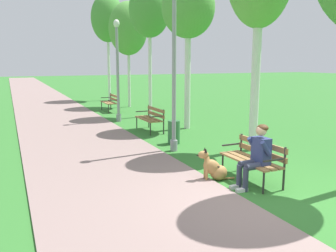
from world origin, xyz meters
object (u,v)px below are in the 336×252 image
(lamp_post_mid, at_px, (118,70))
(litter_bin, at_px, (174,132))
(park_bench_far, at_px, (111,101))
(birch_tree_third, at_px, (188,9))
(birch_tree_sixth, at_px, (107,18))
(park_bench_near, at_px, (254,157))
(person_seated_on_near_bench, at_px, (256,154))
(dog_shepherd, at_px, (214,168))
(birch_tree_fourth, at_px, (150,10))
(park_bench_mid, at_px, (151,117))
(birch_tree_fifth, at_px, (128,29))
(lamp_post_near, at_px, (174,62))

(lamp_post_mid, distance_m, litter_bin, 4.91)
(park_bench_far, xyz_separation_m, birch_tree_third, (1.37, -5.58, 3.73))
(birch_tree_sixth, bearing_deg, park_bench_near, -94.91)
(person_seated_on_near_bench, bearing_deg, litter_bin, 87.84)
(dog_shepherd, height_order, birch_tree_fourth, birch_tree_fourth)
(park_bench_near, distance_m, park_bench_mid, 5.81)
(person_seated_on_near_bench, bearing_deg, birch_tree_sixth, 84.49)
(birch_tree_fourth, bearing_deg, birch_tree_fifth, 86.68)
(park_bench_mid, height_order, litter_bin, park_bench_mid)
(park_bench_near, relative_size, park_bench_mid, 1.00)
(park_bench_mid, bearing_deg, park_bench_near, -90.34)
(lamp_post_near, height_order, litter_bin, lamp_post_near)
(park_bench_near, height_order, lamp_post_near, lamp_post_near)
(park_bench_far, distance_m, litter_bin, 7.63)
(park_bench_far, relative_size, dog_shepherd, 1.83)
(lamp_post_near, bearing_deg, dog_shepherd, -96.52)
(park_bench_mid, height_order, dog_shepherd, park_bench_mid)
(birch_tree_third, xyz_separation_m, litter_bin, (-1.51, -2.05, -3.90))
(lamp_post_near, bearing_deg, birch_tree_fifth, 78.81)
(person_seated_on_near_bench, bearing_deg, lamp_post_mid, 91.37)
(birch_tree_sixth, bearing_deg, park_bench_far, -104.47)
(person_seated_on_near_bench, relative_size, litter_bin, 1.79)
(park_bench_mid, bearing_deg, person_seated_on_near_bench, -92.25)
(birch_tree_third, bearing_deg, dog_shepherd, -111.90)
(person_seated_on_near_bench, xyz_separation_m, litter_bin, (0.15, 4.07, -0.33))
(person_seated_on_near_bench, xyz_separation_m, birch_tree_fourth, (1.50, 9.40, 3.94))
(dog_shepherd, relative_size, birch_tree_third, 0.15)
(birch_tree_third, distance_m, birch_tree_fourth, 3.31)
(litter_bin, bearing_deg, park_bench_mid, 87.57)
(park_bench_mid, height_order, park_bench_far, same)
(birch_tree_fifth, bearing_deg, park_bench_mid, -102.00)
(park_bench_near, relative_size, birch_tree_third, 0.28)
(park_bench_near, xyz_separation_m, lamp_post_near, (-0.43, 2.94, 1.92))
(park_bench_near, relative_size, birch_tree_fifth, 0.27)
(dog_shepherd, bearing_deg, birch_tree_third, 68.10)
(lamp_post_near, bearing_deg, lamp_post_mid, 89.82)
(park_bench_far, bearing_deg, park_bench_near, -90.44)
(lamp_post_near, bearing_deg, person_seated_on_near_bench, -86.09)
(lamp_post_near, bearing_deg, litter_bin, 64.68)
(park_bench_near, xyz_separation_m, litter_bin, (-0.05, 3.74, -0.16))
(person_seated_on_near_bench, bearing_deg, park_bench_mid, 87.75)
(park_bench_near, height_order, dog_shepherd, park_bench_near)
(lamp_post_near, distance_m, birch_tree_third, 3.87)
(park_bench_near, xyz_separation_m, birch_tree_fifth, (1.50, 12.72, 3.64))
(birch_tree_sixth, bearing_deg, dog_shepherd, -97.56)
(park_bench_mid, xyz_separation_m, park_bench_far, (0.05, 5.55, 0.00))
(dog_shepherd, distance_m, litter_bin, 3.45)
(park_bench_far, xyz_separation_m, litter_bin, (-0.14, -7.62, -0.16))
(lamp_post_mid, bearing_deg, birch_tree_third, -53.49)
(person_seated_on_near_bench, distance_m, birch_tree_fifth, 13.62)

